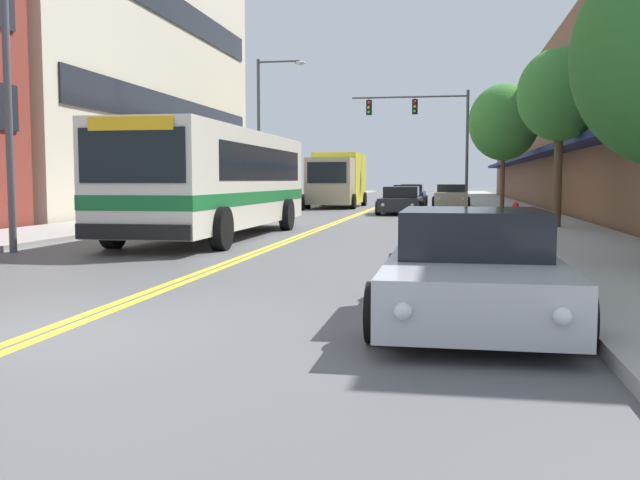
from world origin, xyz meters
name	(u,v)px	position (x,y,z in m)	size (l,w,h in m)	color
ground_plane	(380,206)	(0.00, 37.00, 0.00)	(240.00, 240.00, 0.00)	#565659
sidewalk_left	(267,204)	(-7.19, 37.00, 0.07)	(3.38, 106.00, 0.15)	#9E9B96
sidewalk_right	(500,205)	(7.19, 37.00, 0.07)	(3.38, 106.00, 0.15)	#9E9B96
centre_line	(380,206)	(0.00, 37.00, 0.00)	(0.34, 106.00, 0.01)	yellow
storefront_row_right	(607,131)	(13.11, 37.00, 4.39)	(9.10, 68.00, 8.78)	brown
city_bus	(218,178)	(-2.24, 12.40, 1.66)	(2.93, 10.91, 2.92)	silver
car_dark_grey_parked_left_mid	(278,199)	(-4.39, 28.52, 0.63)	(2.03, 4.85, 1.36)	#38383D
car_silver_parked_right_foreground	(472,269)	(4.41, 1.51, 0.57)	(2.12, 4.54, 1.25)	#B7B7BC
car_beige_parked_right_mid	(451,197)	(4.26, 33.30, 0.65)	(2.00, 4.68, 1.35)	#BCAD89
car_red_moving_lead	(411,193)	(1.31, 48.52, 0.59)	(2.05, 4.89, 1.28)	maroon
car_charcoal_moving_second	(401,201)	(1.93, 27.05, 0.59)	(2.11, 4.91, 1.28)	#232328
car_navy_moving_third	(408,196)	(1.75, 36.45, 0.62)	(2.20, 4.89, 1.30)	#19234C
box_truck	(337,179)	(-2.30, 34.58, 1.64)	(2.84, 7.25, 3.16)	#BCAD89
traffic_signal_mast	(428,124)	(2.83, 37.84, 5.04)	(7.17, 0.38, 7.03)	#47474C
street_lamp_left_near	(22,42)	(-4.92, 7.39, 4.54)	(2.56, 0.28, 7.54)	#47474C
street_lamp_left_far	(266,121)	(-4.94, 28.15, 4.56)	(2.46, 0.28, 7.59)	#47474C
street_tree_right_mid	(560,95)	(7.44, 16.23, 4.18)	(2.58, 2.58, 5.48)	brown
street_tree_right_far	(504,122)	(6.60, 27.51, 4.25)	(3.22, 3.22, 5.88)	brown
fire_hydrant	(515,217)	(5.95, 13.49, 0.56)	(0.30, 0.22, 0.84)	red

